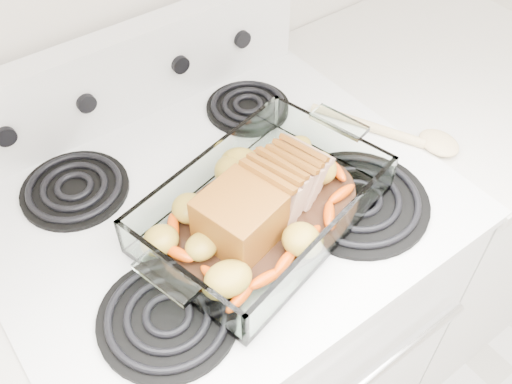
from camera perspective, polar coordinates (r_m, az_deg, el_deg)
electric_range at (r=1.37m, az=-3.13°, el=-13.23°), size 0.78×0.70×1.12m
counter_right at (r=1.68m, az=15.89°, el=-1.08°), size 0.58×0.68×0.93m
baking_dish at (r=0.94m, az=0.73°, el=-1.86°), size 0.40×0.26×0.08m
pork_roast at (r=0.91m, az=-0.02°, el=-1.04°), size 0.25×0.11×0.09m
roast_vegetables at (r=0.95m, az=-0.83°, el=-0.26°), size 0.37×0.20×0.05m
wooden_spoon at (r=1.14m, az=14.90°, el=5.52°), size 0.17×0.27×0.02m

